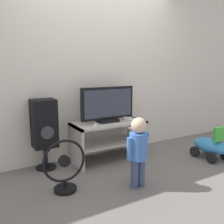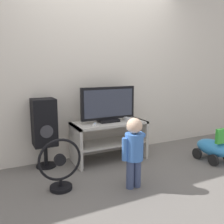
{
  "view_description": "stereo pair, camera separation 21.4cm",
  "coord_description": "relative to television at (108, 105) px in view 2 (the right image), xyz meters",
  "views": [
    {
      "loc": [
        -1.69,
        -2.75,
        1.33
      ],
      "look_at": [
        0.0,
        0.14,
        0.71
      ],
      "focal_mm": 40.0,
      "sensor_mm": 36.0,
      "label": 1
    },
    {
      "loc": [
        -1.51,
        -2.85,
        1.33
      ],
      "look_at": [
        0.0,
        0.14,
        0.71
      ],
      "focal_mm": 40.0,
      "sensor_mm": 36.0,
      "label": 2
    }
  ],
  "objects": [
    {
      "name": "child",
      "position": [
        -0.13,
        -0.91,
        -0.33
      ],
      "size": [
        0.3,
        0.45,
        0.79
      ],
      "color": "#3F4C72",
      "rests_on": "ground_plane"
    },
    {
      "name": "game_console",
      "position": [
        0.27,
        -0.11,
        -0.22
      ],
      "size": [
        0.05,
        0.18,
        0.05
      ],
      "color": "white",
      "rests_on": "tv_stand"
    },
    {
      "name": "speaker_tower",
      "position": [
        -0.87,
        0.11,
        -0.21
      ],
      "size": [
        0.3,
        0.28,
        0.92
      ],
      "color": "black",
      "rests_on": "ground_plane"
    },
    {
      "name": "ground_plane",
      "position": [
        0.0,
        -0.26,
        -0.79
      ],
      "size": [
        16.0,
        16.0,
        0.0
      ],
      "primitive_type": "plane",
      "color": "slate"
    },
    {
      "name": "television",
      "position": [
        0.0,
        0.0,
        0.0
      ],
      "size": [
        0.81,
        0.2,
        0.49
      ],
      "color": "black",
      "rests_on": "tv_stand"
    },
    {
      "name": "wall_back",
      "position": [
        0.0,
        0.3,
        0.51
      ],
      "size": [
        10.0,
        0.06,
        2.6
      ],
      "color": "silver",
      "rests_on": "ground_plane"
    },
    {
      "name": "ride_on_toy",
      "position": [
        1.29,
        -0.74,
        -0.6
      ],
      "size": [
        0.33,
        0.53,
        0.5
      ],
      "color": "#338CD1",
      "rests_on": "ground_plane"
    },
    {
      "name": "floor_fan",
      "position": [
        -0.87,
        -0.6,
        -0.54
      ],
      "size": [
        0.47,
        0.24,
        0.57
      ],
      "color": "black",
      "rests_on": "ground_plane"
    },
    {
      "name": "remote_primary",
      "position": [
        -0.25,
        -0.11,
        -0.23
      ],
      "size": [
        0.1,
        0.13,
        0.03
      ],
      "color": "white",
      "rests_on": "tv_stand"
    },
    {
      "name": "tv_stand",
      "position": [
        0.0,
        -0.02,
        -0.43
      ],
      "size": [
        1.03,
        0.48,
        0.55
      ],
      "color": "beige",
      "rests_on": "ground_plane"
    }
  ]
}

